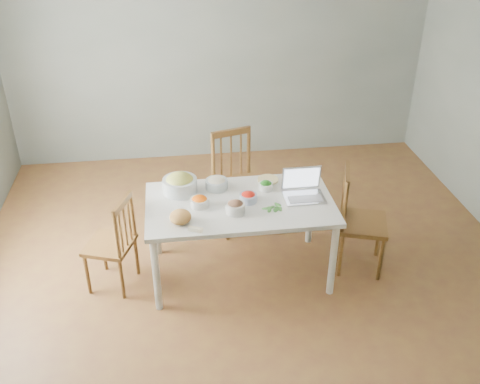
{
  "coord_description": "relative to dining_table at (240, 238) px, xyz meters",
  "views": [
    {
      "loc": [
        -0.6,
        -3.78,
        3.11
      ],
      "look_at": [
        -0.08,
        0.06,
        0.84
      ],
      "focal_mm": 40.43,
      "sensor_mm": 36.0,
      "label": 1
    }
  ],
  "objects": [
    {
      "name": "bread_boule",
      "position": [
        -0.51,
        -0.25,
        0.43
      ],
      "size": [
        0.23,
        0.23,
        0.11
      ],
      "primitive_type": "ellipsoid",
      "rotation": [
        0.0,
        0.0,
        0.41
      ],
      "color": "#B5773D",
      "rests_on": "dining_table"
    },
    {
      "name": "butter_stick",
      "position": [
        -0.4,
        -0.38,
        0.39
      ],
      "size": [
        0.12,
        0.08,
        0.03
      ],
      "primitive_type": "cube",
      "rotation": [
        0.0,
        0.0,
        -0.41
      ],
      "color": "beige",
      "rests_on": "dining_table"
    },
    {
      "name": "dining_table",
      "position": [
        0.0,
        0.0,
        0.0
      ],
      "size": [
        1.58,
        0.89,
        0.74
      ],
      "primitive_type": null,
      "color": "silver",
      "rests_on": "floor"
    },
    {
      "name": "bowl_onion",
      "position": [
        -0.17,
        0.26,
        0.42
      ],
      "size": [
        0.22,
        0.22,
        0.11
      ],
      "primitive_type": null,
      "rotation": [
        0.0,
        0.0,
        -0.16
      ],
      "color": "beige",
      "rests_on": "dining_table"
    },
    {
      "name": "laptop",
      "position": [
        0.55,
        -0.01,
        0.49
      ],
      "size": [
        0.34,
        0.27,
        0.24
      ],
      "primitive_type": null,
      "rotation": [
        0.0,
        0.0,
        0.0
      ],
      "color": "silver",
      "rests_on": "dining_table"
    },
    {
      "name": "bowl_mushroom",
      "position": [
        -0.06,
        -0.15,
        0.42
      ],
      "size": [
        0.19,
        0.19,
        0.1
      ],
      "primitive_type": null,
      "rotation": [
        0.0,
        0.0,
        -0.25
      ],
      "color": "#462B1C",
      "rests_on": "dining_table"
    },
    {
      "name": "chair_right",
      "position": [
        1.09,
        -0.04,
        0.11
      ],
      "size": [
        0.52,
        0.53,
        0.97
      ],
      "primitive_type": null,
      "rotation": [
        0.0,
        0.0,
        1.27
      ],
      "color": "#3B220D",
      "rests_on": "floor"
    },
    {
      "name": "chair_far",
      "position": [
        0.09,
        0.74,
        0.13
      ],
      "size": [
        0.54,
        0.52,
        1.0
      ],
      "primitive_type": null,
      "rotation": [
        0.0,
        0.0,
        0.27
      ],
      "color": "#3B220D",
      "rests_on": "floor"
    },
    {
      "name": "bowl_carrot",
      "position": [
        -0.34,
        -0.01,
        0.41
      ],
      "size": [
        0.19,
        0.19,
        0.09
      ],
      "primitive_type": null,
      "rotation": [
        0.0,
        0.0,
        0.19
      ],
      "color": "red",
      "rests_on": "dining_table"
    },
    {
      "name": "bowl_squash",
      "position": [
        -0.49,
        0.24,
        0.46
      ],
      "size": [
        0.36,
        0.36,
        0.17
      ],
      "primitive_type": null,
      "rotation": [
        0.0,
        0.0,
        0.26
      ],
      "color": "gold",
      "rests_on": "dining_table"
    },
    {
      "name": "bowl_redpep",
      "position": [
        0.07,
        0.0,
        0.41
      ],
      "size": [
        0.15,
        0.15,
        0.09
      ],
      "primitive_type": null,
      "rotation": [
        0.0,
        0.0,
        0.01
      ],
      "color": "#C41F00",
      "rests_on": "dining_table"
    },
    {
      "name": "basil_bunch",
      "position": [
        0.25,
        -0.13,
        0.38
      ],
      "size": [
        0.19,
        0.19,
        0.02
      ],
      "primitive_type": null,
      "color": "#285D20",
      "rests_on": "dining_table"
    },
    {
      "name": "bowl_broccoli",
      "position": [
        0.25,
        0.19,
        0.41
      ],
      "size": [
        0.13,
        0.13,
        0.08
      ],
      "primitive_type": null,
      "rotation": [
        0.0,
        0.0,
        0.07
      ],
      "color": "#184016",
      "rests_on": "dining_table"
    },
    {
      "name": "floor",
      "position": [
        0.08,
        -0.06,
        -0.37
      ],
      "size": [
        5.0,
        5.0,
        0.0
      ],
      "primitive_type": "cube",
      "color": "brown",
      "rests_on": "ground"
    },
    {
      "name": "wall_back",
      "position": [
        0.08,
        2.44,
        0.98
      ],
      "size": [
        5.0,
        0.0,
        2.7
      ],
      "primitive_type": "cube",
      "color": "gray",
      "rests_on": "ground"
    },
    {
      "name": "flatbread",
      "position": [
        0.3,
        0.34,
        0.38
      ],
      "size": [
        0.2,
        0.2,
        0.02
      ],
      "primitive_type": "cylinder",
      "rotation": [
        0.0,
        0.0,
        -0.09
      ],
      "color": "tan",
      "rests_on": "dining_table"
    },
    {
      "name": "chair_left",
      "position": [
        -1.12,
        -0.01,
        0.07
      ],
      "size": [
        0.48,
        0.49,
        0.87
      ],
      "primitive_type": null,
      "rotation": [
        0.0,
        0.0,
        -1.91
      ],
      "color": "#3B220D",
      "rests_on": "floor"
    }
  ]
}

